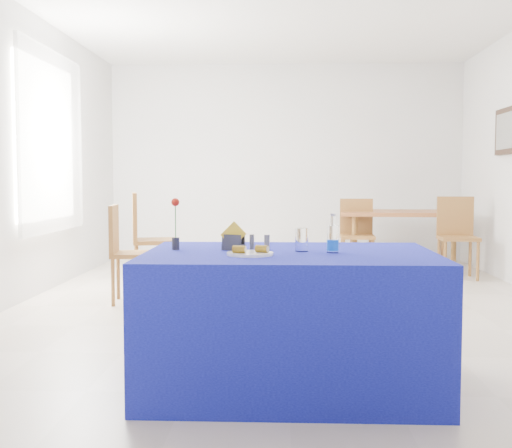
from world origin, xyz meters
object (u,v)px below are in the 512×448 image
at_px(chair_bg_right, 457,231).
at_px(chair_bg_left, 357,230).
at_px(plate, 250,254).
at_px(oak_table, 401,217).
at_px(blue_table, 290,319).
at_px(water_bottle, 333,240).
at_px(chair_win_b, 146,233).
at_px(chair_win_a, 125,246).

bearing_deg(chair_bg_right, chair_bg_left, 164.09).
height_order(plate, oak_table, plate).
relative_size(blue_table, water_bottle, 7.44).
bearing_deg(oak_table, plate, -109.02).
distance_m(plate, water_bottle, 0.47).
height_order(plate, water_bottle, water_bottle).
height_order(water_bottle, chair_win_b, chair_win_b).
relative_size(plate, chair_bg_right, 0.26).
xyz_separation_m(water_bottle, chair_bg_right, (1.78, 4.11, -0.28)).
distance_m(oak_table, chair_bg_right, 0.86).
xyz_separation_m(water_bottle, oak_table, (1.24, 4.77, -0.15)).
height_order(water_bottle, chair_bg_left, water_bottle).
xyz_separation_m(oak_table, chair_win_b, (-2.97, -1.57, -0.09)).
bearing_deg(blue_table, chair_win_b, 115.19).
height_order(plate, chair_win_a, chair_win_a).
distance_m(chair_win_a, chair_win_b, 0.78).
xyz_separation_m(chair_bg_left, chair_bg_right, (1.13, -0.38, 0.02)).
height_order(chair_bg_right, chair_win_a, chair_bg_right).
bearing_deg(blue_table, plate, -142.98).
xyz_separation_m(chair_bg_right, chair_win_b, (-3.51, -0.92, 0.04)).
distance_m(blue_table, oak_table, 4.98).
relative_size(chair_bg_right, chair_win_a, 1.04).
distance_m(water_bottle, chair_bg_left, 4.55).
distance_m(water_bottle, chair_bg_right, 4.49).
relative_size(water_bottle, oak_table, 0.14).
bearing_deg(blue_table, chair_bg_right, 63.79).
height_order(blue_table, oak_table, blue_table).
bearing_deg(oak_table, chair_bg_left, -155.11).
bearing_deg(water_bottle, blue_table, 174.65).
relative_size(oak_table, chair_win_a, 1.72).
bearing_deg(chair_win_a, chair_win_b, -8.96).
relative_size(chair_bg_left, chair_win_b, 0.90).
distance_m(plate, blue_table, 0.47).
distance_m(plate, chair_win_b, 3.57).
relative_size(blue_table, chair_win_b, 1.57).
bearing_deg(chair_win_b, oak_table, -76.05).
relative_size(chair_bg_left, chair_win_a, 1.00).
distance_m(blue_table, chair_bg_left, 4.56).
bearing_deg(oak_table, chair_win_b, -152.06).
xyz_separation_m(blue_table, chair_win_a, (-1.52, 2.39, 0.15)).
bearing_deg(chair_bg_left, water_bottle, -96.24).
distance_m(plate, chair_bg_right, 4.80).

